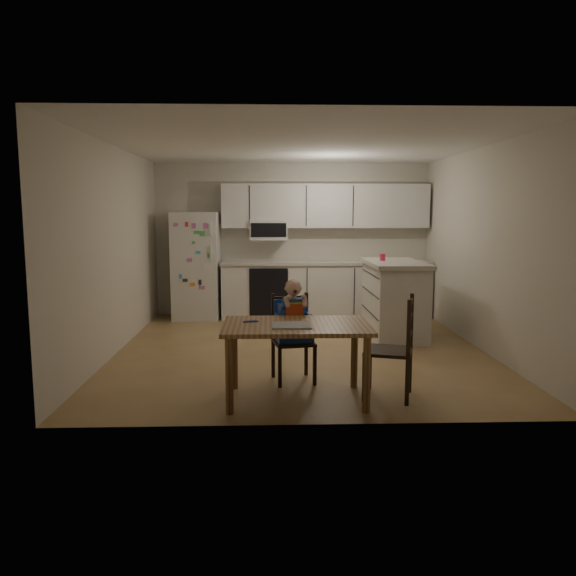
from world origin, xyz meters
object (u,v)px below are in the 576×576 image
Objects in this scene: red_cup at (383,257)px; chair_side at (399,341)px; kitchen_island at (394,299)px; refrigerator at (196,266)px; chair_booster at (293,320)px; dining_table at (296,334)px.

chair_side is (-0.39, -2.72, -0.55)m from red_cup.
kitchen_island is 1.48× the size of chair_side.
refrigerator reaches higher than kitchen_island.
red_cup reaches higher than kitchen_island.
chair_booster reaches higher than chair_side.
kitchen_island is at bearing -174.13° from chair_side.
red_cup is 0.07× the size of dining_table.
chair_booster is at bearing -104.29° from chair_side.
refrigerator is 1.21× the size of kitchen_island.
red_cup is (2.73, -1.29, 0.23)m from refrigerator.
dining_table is (-1.33, -2.74, -0.47)m from red_cup.
refrigerator is at bearing 101.98° from chair_booster.
dining_table is at bearing -70.84° from refrigerator.
red_cup reaches higher than dining_table.
dining_table is at bearing -119.44° from kitchen_island.
chair_booster is (-1.34, -2.13, -0.46)m from red_cup.
red_cup is 0.09× the size of chair_booster.
chair_booster is 1.09× the size of chair_side.
chair_side reaches higher than dining_table.
red_cup reaches higher than chair_side.
refrigerator is at bearing -132.07° from chair_side.
red_cup is at bearing 64.13° from dining_table.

